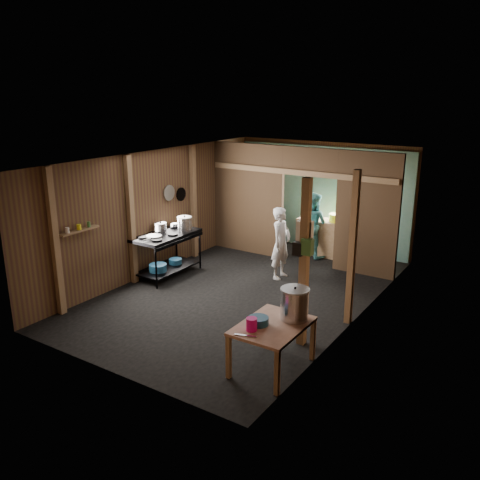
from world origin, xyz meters
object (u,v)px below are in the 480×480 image
Objects in this scene: prep_table at (272,347)px; cook at (281,243)px; pink_bucket at (252,324)px; stove_pot_large at (185,224)px; yellow_tub at (336,218)px; stock_pot at (295,305)px; gas_range at (167,255)px.

cook is at bearing 116.74° from prep_table.
prep_table is 0.55m from pink_bucket.
prep_table is at bearing 63.85° from pink_bucket.
cook reaches higher than stove_pot_large.
prep_table is 3.46× the size of yellow_tub.
stock_pot is 1.45× the size of yellow_tub.
gas_range is at bearing 150.87° from prep_table.
stove_pot_large is 4.40m from pink_bucket.
prep_table is 4.38m from stove_pot_large.
pink_bucket is (-0.15, -0.31, 0.43)m from prep_table.
stock_pot is at bearing -148.62° from cook.
prep_table is 3.65m from cook.
gas_range reaches higher than prep_table.
stove_pot_large is 0.21× the size of cook.
stock_pot reaches higher than yellow_tub.
stove_pot_large is (0.17, 0.41, 0.60)m from gas_range.
pink_bucket is (-0.32, -0.63, -0.13)m from stock_pot.
cook is (1.91, 0.77, -0.30)m from stove_pot_large.
gas_range is at bearing -128.90° from yellow_tub.
pink_bucket is 5.56m from yellow_tub.
cook reaches higher than prep_table.
stock_pot is 2.67× the size of pink_bucket.
cook reaches higher than pink_bucket.
gas_range is 2.40m from cook.
stove_pot_large reaches higher than gas_range.
pink_bucket is at bearing -157.62° from cook.
stock_pot is 0.72m from pink_bucket.
prep_table is at bearing -29.13° from gas_range.
yellow_tub is at bearing 101.17° from pink_bucket.
stove_pot_large is at bearing -130.94° from yellow_tub.
gas_range is at bearing 155.77° from stock_pot.
stove_pot_large is at bearing 111.58° from cook.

